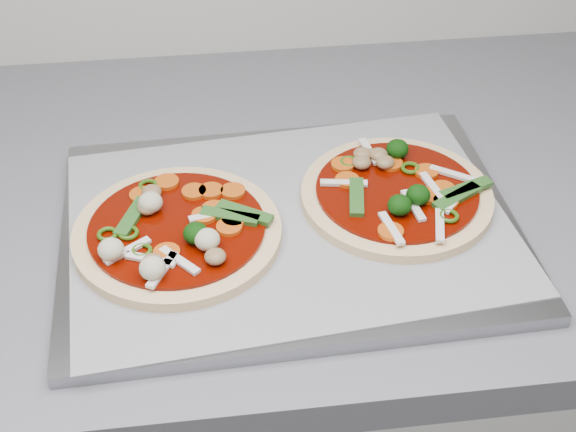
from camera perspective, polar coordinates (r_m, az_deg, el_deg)
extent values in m
cube|color=gray|center=(0.80, 0.09, -0.77)|extent=(0.46, 0.34, 0.01)
cube|color=#949398|center=(0.80, 0.09, -0.31)|extent=(0.45, 0.35, 0.00)
cylinder|color=#EFC387|center=(0.78, -7.86, -1.20)|extent=(0.25, 0.25, 0.01)
cylinder|color=#600600|center=(0.77, -7.91, -0.79)|extent=(0.21, 0.21, 0.00)
torus|color=#2E530F|center=(0.75, -10.36, -2.44)|extent=(0.03, 0.03, 0.00)
cylinder|color=#CD4D04|center=(0.76, -4.20, -0.79)|extent=(0.03, 0.03, 0.00)
ellipsoid|color=#0D3809|center=(0.75, -6.57, -1.23)|extent=(0.03, 0.03, 0.02)
ellipsoid|color=olive|center=(0.79, -9.97, 0.62)|extent=(0.03, 0.03, 0.01)
cylinder|color=#CD4D04|center=(0.77, -3.86, -0.20)|extent=(0.03, 0.03, 0.00)
ellipsoid|color=olive|center=(0.81, -9.67, 1.69)|extent=(0.02, 0.02, 0.01)
ellipsoid|color=olive|center=(0.73, -9.62, -3.25)|extent=(0.03, 0.03, 0.01)
ellipsoid|color=beige|center=(0.79, -9.76, 0.96)|extent=(0.03, 0.03, 0.02)
cube|color=#2D5C21|center=(0.77, -4.16, 0.00)|extent=(0.06, 0.03, 0.00)
cube|color=#2D5C21|center=(0.78, -3.11, 0.24)|extent=(0.06, 0.04, 0.00)
ellipsoid|color=beige|center=(0.74, -5.77, -1.68)|extent=(0.02, 0.02, 0.02)
cylinder|color=#CD4D04|center=(0.78, -5.97, 0.05)|extent=(0.03, 0.03, 0.00)
cube|color=silver|center=(0.78, -5.34, 0.08)|extent=(0.05, 0.02, 0.00)
ellipsoid|color=beige|center=(0.74, -12.48, -2.34)|extent=(0.03, 0.03, 0.02)
torus|color=#2E530F|center=(0.80, -9.96, 1.11)|extent=(0.03, 0.03, 0.00)
cube|color=silver|center=(0.74, -9.75, -3.07)|extent=(0.05, 0.03, 0.00)
cylinder|color=#CD4D04|center=(0.81, -3.94, 1.78)|extent=(0.03, 0.03, 0.00)
cube|color=silver|center=(0.73, -8.93, -3.80)|extent=(0.03, 0.05, 0.00)
cylinder|color=#CD4D04|center=(0.83, -8.62, 2.41)|extent=(0.03, 0.03, 0.00)
cylinder|color=#CD4D04|center=(0.81, -10.35, 1.48)|extent=(0.03, 0.03, 0.00)
torus|color=#2E530F|center=(0.82, -9.92, 2.15)|extent=(0.03, 0.03, 0.00)
ellipsoid|color=beige|center=(0.72, -9.62, -3.68)|extent=(0.03, 0.03, 0.02)
torus|color=#2E530F|center=(0.77, -12.72, -1.27)|extent=(0.03, 0.03, 0.00)
cylinder|color=#CD4D04|center=(0.81, -6.70, 1.74)|extent=(0.03, 0.03, 0.00)
cube|color=silver|center=(0.73, -7.72, -3.15)|extent=(0.04, 0.04, 0.00)
cylinder|color=#CD4D04|center=(0.78, -5.27, 0.49)|extent=(0.03, 0.03, 0.00)
cube|color=silver|center=(0.75, -11.35, -2.43)|extent=(0.04, 0.03, 0.00)
ellipsoid|color=olive|center=(0.73, -5.20, -2.89)|extent=(0.02, 0.02, 0.01)
cube|color=#2D5C21|center=(0.79, -11.02, -0.06)|extent=(0.03, 0.06, 0.00)
cylinder|color=#CD4D04|center=(0.74, -8.62, -2.59)|extent=(0.04, 0.04, 0.00)
torus|color=#2E530F|center=(0.77, -11.28, -1.18)|extent=(0.02, 0.02, 0.00)
cylinder|color=#CD4D04|center=(0.81, -5.50, 1.80)|extent=(0.03, 0.03, 0.00)
cylinder|color=#EFC387|center=(0.82, 7.72, 1.45)|extent=(0.25, 0.25, 0.01)
cylinder|color=#600600|center=(0.82, 7.76, 1.84)|extent=(0.21, 0.21, 0.00)
cylinder|color=#CD4D04|center=(0.82, 4.23, 2.57)|extent=(0.03, 0.03, 0.00)
cylinder|color=#CD4D04|center=(0.82, 10.95, 1.91)|extent=(0.03, 0.03, 0.00)
torus|color=#2E530F|center=(0.84, 8.70, 3.40)|extent=(0.02, 0.02, 0.00)
cube|color=silver|center=(0.78, 10.74, -0.65)|extent=(0.02, 0.05, 0.00)
cube|color=silver|center=(0.82, 10.26, 2.05)|extent=(0.02, 0.05, 0.00)
cube|color=silver|center=(0.77, 7.36, -0.88)|extent=(0.02, 0.05, 0.00)
cube|color=#2D5C21|center=(0.80, 4.90, 1.38)|extent=(0.02, 0.06, 0.00)
ellipsoid|color=#0D3809|center=(0.80, 9.24, 1.49)|extent=(0.03, 0.03, 0.02)
cylinder|color=#CD4D04|center=(0.81, 11.15, 1.00)|extent=(0.03, 0.03, 0.00)
cube|color=#2D5C21|center=(0.83, 12.55, 1.92)|extent=(0.06, 0.03, 0.00)
torus|color=#2E530F|center=(0.79, 11.36, 0.00)|extent=(0.02, 0.02, 0.00)
cube|color=#2D5C21|center=(0.81, 11.94, 1.34)|extent=(0.06, 0.04, 0.00)
ellipsoid|color=olive|center=(0.84, 6.92, 3.82)|extent=(0.02, 0.02, 0.01)
cylinder|color=#CD4D04|center=(0.76, 7.31, -1.09)|extent=(0.04, 0.04, 0.00)
cube|color=silver|center=(0.81, 11.83, 1.15)|extent=(0.04, 0.04, 0.00)
ellipsoid|color=olive|center=(0.85, 6.46, 4.35)|extent=(0.02, 0.02, 0.01)
cube|color=silver|center=(0.82, 3.99, 2.35)|extent=(0.05, 0.02, 0.00)
ellipsoid|color=#0D3809|center=(0.78, 7.94, 0.77)|extent=(0.03, 0.03, 0.02)
torus|color=#2E530F|center=(0.85, 4.35, 3.85)|extent=(0.02, 0.02, 0.00)
torus|color=#2E530F|center=(0.86, 6.08, 4.38)|extent=(0.03, 0.03, 0.00)
ellipsoid|color=olive|center=(0.85, 5.33, 4.40)|extent=(0.02, 0.02, 0.01)
cube|color=silver|center=(0.80, 8.89, 0.74)|extent=(0.01, 0.05, 0.00)
cylinder|color=#CD4D04|center=(0.84, 9.83, 3.13)|extent=(0.03, 0.03, 0.00)
ellipsoid|color=#0D3809|center=(0.86, 7.79, 4.76)|extent=(0.03, 0.03, 0.02)
cylinder|color=#CD4D04|center=(0.85, 7.32, 3.73)|extent=(0.03, 0.03, 0.00)
ellipsoid|color=olive|center=(0.84, 5.26, 3.82)|extent=(0.03, 0.03, 0.01)
cylinder|color=#CD4D04|center=(0.84, 3.92, 3.67)|extent=(0.03, 0.03, 0.00)
cube|color=silver|center=(0.84, 11.59, 2.94)|extent=(0.04, 0.03, 0.00)
cylinder|color=#CD4D04|center=(0.81, 9.87, 1.44)|extent=(0.03, 0.03, 0.00)
cube|color=silver|center=(0.86, 5.81, 4.59)|extent=(0.02, 0.05, 0.00)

